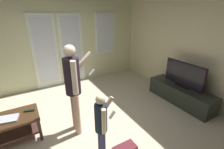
% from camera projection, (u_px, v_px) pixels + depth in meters
% --- Properties ---
extents(ground_plane, '(5.85, 4.94, 0.02)m').
position_uv_depth(ground_plane, '(82.00, 136.00, 2.89)').
color(ground_plane, beige).
extents(wall_back_with_doors, '(5.85, 0.09, 2.83)m').
position_uv_depth(wall_back_with_doors, '(49.00, 40.00, 4.34)').
color(wall_back_with_doors, beige).
rests_on(wall_back_with_doors, ground_plane).
extents(wall_right_plain, '(0.06, 4.94, 2.80)m').
position_uv_depth(wall_right_plain, '(194.00, 44.00, 3.71)').
color(wall_right_plain, beige).
rests_on(wall_right_plain, ground_plane).
extents(coffee_table, '(0.91, 0.56, 0.46)m').
position_uv_depth(coffee_table, '(10.00, 124.00, 2.66)').
color(coffee_table, '#3B2514').
rests_on(coffee_table, ground_plane).
extents(tv_stand, '(0.49, 1.62, 0.42)m').
position_uv_depth(tv_stand, '(180.00, 94.00, 3.87)').
color(tv_stand, '#272D24').
rests_on(tv_stand, ground_plane).
extents(flat_screen_tv, '(0.08, 1.02, 0.60)m').
position_uv_depth(flat_screen_tv, '(184.00, 75.00, 3.68)').
color(flat_screen_tv, black).
rests_on(flat_screen_tv, tv_stand).
extents(person_adult, '(0.62, 0.44, 1.64)m').
position_uv_depth(person_adult, '(74.00, 83.00, 2.65)').
color(person_adult, tan).
rests_on(person_adult, ground_plane).
extents(person_child, '(0.38, 0.30, 1.11)m').
position_uv_depth(person_child, '(102.00, 123.00, 2.20)').
color(person_child, '#3B3D60').
rests_on(person_child, ground_plane).
extents(laptop_closed, '(0.35, 0.28, 0.03)m').
position_uv_depth(laptop_closed, '(7.00, 119.00, 2.57)').
color(laptop_closed, '#ACB0BD').
rests_on(laptop_closed, coffee_table).
extents(tv_remote_black, '(0.18, 0.10, 0.02)m').
position_uv_depth(tv_remote_black, '(29.00, 111.00, 2.80)').
color(tv_remote_black, black).
rests_on(tv_remote_black, coffee_table).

